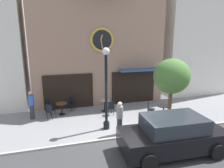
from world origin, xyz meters
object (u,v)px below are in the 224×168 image
object	(u,v)px
pedestrian_blue	(31,105)
cafe_table_center_right	(163,109)
street_tree	(172,77)
cafe_chair_mid_row	(50,110)
cafe_table_near_door	(62,107)
pedestrian_grey	(120,118)
cafe_table_leftmost	(104,104)
cafe_chair_under_awning	(71,103)
cafe_chair_near_tree	(150,108)
cafe_chair_right_end	(49,106)
cafe_chair_left_end	(111,107)
parked_car_black	(173,135)
street_lamp	(106,89)

from	to	relation	value
pedestrian_blue	cafe_table_center_right	bearing A→B (deg)	-14.80
street_tree	cafe_chair_mid_row	bearing A→B (deg)	157.71
street_tree	cafe_table_near_door	world-z (taller)	street_tree
cafe_table_near_door	pedestrian_blue	world-z (taller)	pedestrian_blue
pedestrian_blue	pedestrian_grey	distance (m)	5.37
pedestrian_grey	cafe_chair_mid_row	bearing A→B (deg)	138.77
cafe_table_leftmost	cafe_chair_mid_row	distance (m)	3.33
cafe_table_center_right	cafe_chair_under_awning	bearing A→B (deg)	151.92
cafe_table_leftmost	cafe_chair_near_tree	distance (m)	2.88
street_tree	cafe_table_leftmost	distance (m)	4.63
cafe_chair_right_end	cafe_chair_under_awning	bearing A→B (deg)	8.49
cafe_table_center_right	cafe_chair_left_end	size ratio (longest dim) A/B	0.88
street_tree	cafe_chair_right_end	xyz separation A→B (m)	(-6.30, 3.45, -2.14)
street_tree	cafe_table_near_door	xyz separation A→B (m)	(-5.54, 3.07, -2.15)
cafe_chair_mid_row	parked_car_black	xyz separation A→B (m)	(4.90, -4.88, 0.23)
street_lamp	pedestrian_grey	xyz separation A→B (m)	(0.46, -0.79, -1.26)
street_lamp	cafe_chair_near_tree	bearing A→B (deg)	16.31
street_lamp	cafe_table_center_right	world-z (taller)	street_lamp
street_tree	cafe_chair_under_awning	size ratio (longest dim) A/B	4.00
cafe_chair_near_tree	street_tree	bearing A→B (deg)	-69.55
cafe_chair_under_awning	cafe_table_center_right	bearing A→B (deg)	-28.08
cafe_table_leftmost	cafe_chair_right_end	bearing A→B (deg)	171.04
street_lamp	cafe_chair_near_tree	world-z (taller)	street_lamp
cafe_table_center_right	parked_car_black	distance (m)	3.60
cafe_chair_left_end	pedestrian_blue	world-z (taller)	pedestrian_blue
cafe_table_center_right	cafe_chair_under_awning	size ratio (longest dim) A/B	0.88
parked_car_black	cafe_table_near_door	bearing A→B (deg)	128.13
cafe_chair_mid_row	cafe_table_center_right	bearing A→B (deg)	-14.17
cafe_chair_near_tree	cafe_chair_right_end	bearing A→B (deg)	159.81
cafe_chair_mid_row	cafe_chair_right_end	size ratio (longest dim) A/B	1.00
cafe_chair_near_tree	parked_car_black	size ratio (longest dim) A/B	0.21
cafe_chair_near_tree	parked_car_black	world-z (taller)	parked_car_black
cafe_chair_mid_row	parked_car_black	size ratio (longest dim) A/B	0.21
cafe_chair_left_end	pedestrian_blue	bearing A→B (deg)	170.62
street_lamp	cafe_table_leftmost	world-z (taller)	street_lamp
street_lamp	cafe_chair_left_end	bearing A→B (deg)	67.54
street_lamp	pedestrian_blue	size ratio (longest dim) A/B	2.50
cafe_chair_under_awning	parked_car_black	xyz separation A→B (m)	(3.62, -5.99, 0.23)
cafe_chair_right_end	pedestrian_blue	distance (m)	1.12
cafe_chair_mid_row	cafe_table_leftmost	bearing A→B (deg)	6.38
street_lamp	cafe_chair_mid_row	xyz separation A→B (m)	(-2.81, 2.07, -1.59)
cafe_table_center_right	parked_car_black	world-z (taller)	parked_car_black
cafe_table_center_right	cafe_chair_under_awning	distance (m)	5.80
cafe_table_leftmost	cafe_chair_under_awning	bearing A→B (deg)	159.82
cafe_chair_right_end	cafe_chair_near_tree	bearing A→B (deg)	-20.19
cafe_chair_near_tree	pedestrian_blue	world-z (taller)	pedestrian_blue
cafe_table_leftmost	cafe_table_center_right	distance (m)	3.67
cafe_table_near_door	pedestrian_blue	bearing A→B (deg)	-173.54
pedestrian_blue	parked_car_black	world-z (taller)	pedestrian_blue
cafe_table_leftmost	cafe_chair_under_awning	size ratio (longest dim) A/B	0.85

